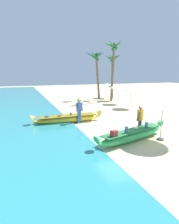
{
  "coord_description": "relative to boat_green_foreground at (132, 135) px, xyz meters",
  "views": [
    {
      "loc": [
        -5.35,
        -9.31,
        3.39
      ],
      "look_at": [
        -1.25,
        1.91,
        0.9
      ],
      "focal_mm": 31.14,
      "sensor_mm": 36.0,
      "label": 1
    }
  ],
  "objects": [
    {
      "name": "ground_plane",
      "position": [
        0.17,
        1.39,
        -0.3
      ],
      "size": [
        80.0,
        80.0,
        0.0
      ],
      "primitive_type": "plane",
      "color": "beige"
    },
    {
      "name": "boat_green_foreground",
      "position": [
        0.0,
        0.0,
        0.0
      ],
      "size": [
        4.72,
        1.94,
        0.86
      ],
      "color": "#38B760",
      "rests_on": "ground"
    },
    {
      "name": "palm_tree_mid_cluster",
      "position": [
        4.13,
        15.09,
        4.36
      ],
      "size": [
        2.57,
        2.42,
        5.96
      ],
      "color": "brown",
      "rests_on": "ground"
    },
    {
      "name": "parasol_row_1",
      "position": [
        4.9,
        10.52,
        1.44
      ],
      "size": [
        1.6,
        1.6,
        1.91
      ],
      "color": "#8E6B47",
      "rests_on": "ground"
    },
    {
      "name": "person_vendor_hatted",
      "position": [
        -1.49,
        4.13,
        0.69
      ],
      "size": [
        0.58,
        0.44,
        1.72
      ],
      "color": "#3D5BA8",
      "rests_on": "ground"
    },
    {
      "name": "parasol_row_2",
      "position": [
        5.3,
        12.92,
        1.44
      ],
      "size": [
        1.6,
        1.6,
        1.91
      ],
      "color": "#8E6B47",
      "rests_on": "ground"
    },
    {
      "name": "parasol_row_0",
      "position": [
        4.72,
        7.88,
        1.44
      ],
      "size": [
        1.6,
        1.6,
        1.91
      ],
      "color": "#8E6B47",
      "rests_on": "ground"
    },
    {
      "name": "palm_tree_tall_inland",
      "position": [
        6.1,
        14.49,
        4.09
      ],
      "size": [
        2.36,
        2.82,
        5.59
      ],
      "color": "brown",
      "rests_on": "ground"
    },
    {
      "name": "palm_tree_leaning_seaward",
      "position": [
        5.25,
        12.68,
        5.03
      ],
      "size": [
        2.48,
        2.47,
        6.87
      ],
      "color": "brown",
      "rests_on": "ground"
    },
    {
      "name": "patio_umbrella_large",
      "position": [
        1.42,
        -0.36,
        1.59
      ],
      "size": [
        2.21,
        2.21,
        2.1
      ],
      "color": "#B7B7BC",
      "rests_on": "ground"
    },
    {
      "name": "person_tourist_customer",
      "position": [
        0.83,
        0.63,
        0.63
      ],
      "size": [
        0.57,
        0.47,
        1.65
      ],
      "color": "#333842",
      "rests_on": "ground"
    },
    {
      "name": "boat_yellow_midground",
      "position": [
        -2.17,
        4.58,
        -0.03
      ],
      "size": [
        4.92,
        0.94,
        0.81
      ],
      "color": "yellow",
      "rests_on": "ground"
    },
    {
      "name": "parasol_row_3",
      "position": [
        5.77,
        15.51,
        1.44
      ],
      "size": [
        1.6,
        1.6,
        1.91
      ],
      "color": "#8E6B47",
      "rests_on": "ground"
    }
  ]
}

